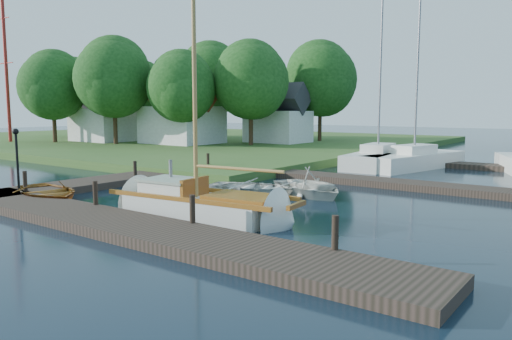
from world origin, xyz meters
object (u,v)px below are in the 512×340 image
Objects in this scene: mooring_post_1 at (95,193)px; mooring_post_2 at (192,209)px; lamp_post at (17,151)px; tree_6 at (74,88)px; mooring_post_0 at (25,181)px; tree_1 at (114,78)px; tree_7 at (321,79)px; sailboat at (206,208)px; house_c at (278,119)px; house_a at (182,115)px; tree_2 at (182,87)px; tree_4 at (211,79)px; dinghy at (47,189)px; marina_boat_1 at (414,159)px; radio_mast at (6,58)px; mooring_post_4 at (135,170)px; tree_3 at (251,80)px; mooring_post_3 at (335,233)px; tender_b at (310,180)px; tender_a at (252,185)px; marina_boat_0 at (378,157)px; mooring_post_5 at (208,161)px; tree_5 at (141,90)px; tender_c at (309,185)px; house_b at (106,116)px.

mooring_post_2 is at bearing 0.00° from mooring_post_1.
tree_6 is at bearing 143.06° from lamp_post.
mooring_post_0 is 24.33m from tree_1.
sailboat is at bearing -67.02° from tree_7.
house_a is at bearing -135.00° from house_c.
tree_4 reaches higher than tree_2.
dinghy is 0.36× the size of marina_boat_1.
lamp_post is 29.71m from radio_mast.
mooring_post_0 is 5.02m from mooring_post_4.
tree_6 is at bearing -174.81° from tree_3.
radio_mast is at bearing 112.62° from marina_boat_1.
mooring_post_3 is at bearing -152.69° from marina_boat_1.
tender_b is 27.61m from tree_7.
tree_7 reaches higher than mooring_post_4.
dinghy is 0.26× the size of radio_mast.
radio_mast reaches higher than marina_boat_1.
tender_a is at bearing -44.93° from tree_4.
marina_boat_0 is at bearing -19.42° from tree_3.
radio_mast reaches higher than mooring_post_5.
mooring_post_4 is at bearing -51.95° from tree_2.
mooring_post_3 is at bearing -21.04° from mooring_post_4.
marina_boat_0 is at bearing -33.13° from house_c.
tender_a is at bearing 41.37° from lamp_post.
mooring_post_3 is at bearing -18.00° from radio_mast.
mooring_post_5 is 18.48m from house_c.
marina_boat_1 is (7.83, 18.54, 0.16)m from dinghy.
mooring_post_1 is 33.54m from tree_4.
mooring_post_0 is 30.41m from radio_mast.
lamp_post is at bearing -101.31° from mooring_post_4.
house_c is at bearing 113.19° from sailboat.
mooring_post_5 is at bearing -33.20° from tree_5.
mooring_post_2 is 38.51m from radio_mast.
tree_1 reaches higher than tree_5.
tender_b is at bearing -70.11° from tender_c.
house_c is at bearing 126.53° from mooring_post_3.
mooring_post_0 is 0.07× the size of marina_boat_1.
marina_boat_1 is 1.35× the size of tree_5.
tree_4 is (-14.00, 27.05, 4.50)m from lamp_post.
marina_boat_1 reaches higher than tender_a.
tree_6 is at bearing 150.69° from mooring_post_2.
tender_c is at bearing -40.69° from tree_4.
house_b reaches higher than tender_c.
tree_4 is (-2.00, 6.05, 3.41)m from house_a.
tree_3 is at bearing 26.68° from radio_mast.
mooring_post_4 is 0.08× the size of sailboat.
marina_boat_1 is 1.29× the size of tree_6.
tree_1 is (-16.50, 17.05, 5.39)m from mooring_post_0.
tree_6 reaches higher than tender_a.
tender_b is at bearing 93.83° from mooring_post_2.
tree_4 reaches higher than sailboat.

